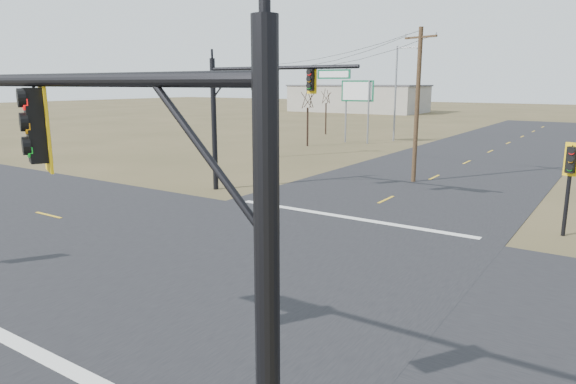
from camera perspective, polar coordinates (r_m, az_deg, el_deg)
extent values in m
plane|color=brown|center=(18.02, -4.45, -7.99)|extent=(320.00, 320.00, 0.00)
cube|color=black|center=(18.02, -4.45, -7.96)|extent=(160.00, 14.00, 0.02)
cube|color=black|center=(18.02, -4.45, -7.95)|extent=(14.00, 160.00, 0.02)
cube|color=silver|center=(13.47, -25.40, -16.26)|extent=(12.00, 0.40, 0.01)
cube|color=silver|center=(24.08, 6.64, -2.81)|extent=(12.00, 0.40, 0.01)
cylinder|color=black|center=(5.77, -2.27, -16.56)|extent=(0.27, 0.27, 6.79)
cylinder|color=black|center=(8.84, -29.31, 10.76)|extent=(9.70, 0.17, 0.17)
cylinder|color=black|center=(30.16, -8.21, 7.34)|extent=(0.30, 0.30, 7.52)
cylinder|color=black|center=(27.24, -1.02, 13.63)|extent=(9.14, 0.19, 0.19)
cube|color=#0C5434|center=(25.53, 5.11, 12.91)|extent=(1.80, 0.05, 0.45)
cylinder|color=black|center=(23.63, 28.66, 0.03)|extent=(0.16, 0.16, 3.70)
cylinder|color=#44301D|center=(33.06, 14.15, 9.18)|extent=(0.27, 0.27, 9.46)
cube|color=#44301D|center=(33.14, 14.53, 16.33)|extent=(2.24, 0.83, 0.12)
cylinder|color=#44301D|center=(43.15, -2.21, 9.01)|extent=(0.23, 0.23, 7.81)
cube|color=#44301D|center=(43.10, -2.25, 13.40)|extent=(1.85, 0.70, 0.12)
cylinder|color=gray|center=(54.84, 6.45, 8.86)|extent=(0.17, 0.17, 6.44)
cylinder|color=gray|center=(53.71, 8.91, 8.73)|extent=(0.17, 0.17, 6.44)
cube|color=#0C5434|center=(54.19, 7.73, 11.06)|extent=(3.40, 0.61, 2.15)
cylinder|color=gray|center=(56.82, 11.85, 10.58)|extent=(0.20, 0.20, 9.97)
cylinder|color=gray|center=(56.49, 13.23, 15.37)|extent=(2.39, 0.12, 0.12)
cube|color=gray|center=(56.06, 14.40, 15.24)|extent=(0.59, 0.37, 0.18)
cylinder|color=black|center=(51.28, 2.18, 7.24)|extent=(0.19, 0.19, 3.80)
cylinder|color=black|center=(63.44, 4.22, 8.12)|extent=(0.17, 0.17, 3.79)
cube|color=#9E978C|center=(115.02, 7.78, 10.20)|extent=(28.00, 14.00, 5.50)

